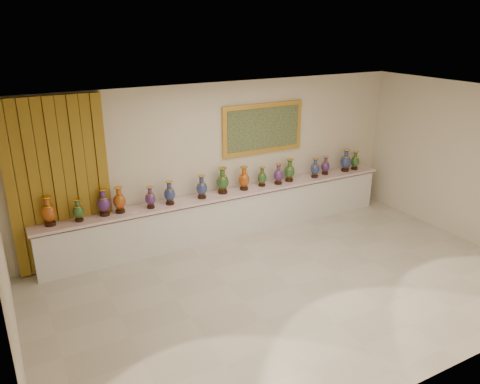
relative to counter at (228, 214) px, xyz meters
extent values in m
plane|color=beige|center=(0.00, -2.27, -0.44)|extent=(8.00, 8.00, 0.00)
plane|color=beige|center=(0.00, 0.23, 1.06)|extent=(8.00, 0.00, 8.00)
plane|color=beige|center=(-4.00, -2.27, 1.06)|extent=(0.00, 5.00, 5.00)
plane|color=beige|center=(4.00, -2.27, 1.06)|extent=(0.00, 5.00, 5.00)
plane|color=white|center=(0.00, -2.27, 2.56)|extent=(8.00, 8.00, 0.00)
cube|color=gold|center=(-3.03, 0.17, 1.06)|extent=(1.64, 0.14, 2.95)
cube|color=gold|center=(0.91, 0.19, 1.60)|extent=(1.80, 0.06, 1.00)
cube|color=#193118|center=(0.91, 0.16, 1.60)|extent=(1.62, 0.02, 0.82)
cube|color=white|center=(0.00, 0.00, -0.03)|extent=(7.20, 0.42, 0.81)
cube|color=#FBD3D9|center=(0.00, -0.02, 0.44)|extent=(7.28, 0.48, 0.05)
cylinder|color=black|center=(-3.27, 0.00, 0.49)|extent=(0.18, 0.18, 0.05)
cone|color=gold|center=(-3.27, 0.00, 0.54)|extent=(0.15, 0.15, 0.03)
ellipsoid|color=#820B02|center=(-3.27, 0.00, 0.68)|extent=(0.31, 0.31, 0.29)
cylinder|color=gold|center=(-3.27, 0.00, 0.81)|extent=(0.16, 0.16, 0.01)
cylinder|color=#820B02|center=(-3.27, 0.00, 0.87)|extent=(0.09, 0.09, 0.11)
cone|color=#820B02|center=(-3.27, 0.00, 0.94)|extent=(0.16, 0.16, 0.04)
cylinder|color=gold|center=(-3.27, 0.00, 0.96)|extent=(0.16, 0.16, 0.01)
cylinder|color=black|center=(-2.82, -0.05, 0.48)|extent=(0.14, 0.14, 0.04)
cone|color=gold|center=(-2.82, -0.05, 0.53)|extent=(0.12, 0.12, 0.03)
ellipsoid|color=black|center=(-2.82, -0.05, 0.63)|extent=(0.22, 0.22, 0.23)
cylinder|color=gold|center=(-2.82, -0.05, 0.73)|extent=(0.12, 0.12, 0.01)
cylinder|color=black|center=(-2.82, -0.05, 0.78)|extent=(0.07, 0.07, 0.08)
cone|color=black|center=(-2.82, -0.05, 0.84)|extent=(0.12, 0.12, 0.03)
cylinder|color=gold|center=(-2.82, -0.05, 0.85)|extent=(0.13, 0.13, 0.01)
cylinder|color=black|center=(-2.38, 0.00, 0.49)|extent=(0.17, 0.17, 0.05)
cone|color=gold|center=(-2.38, 0.00, 0.54)|extent=(0.15, 0.15, 0.03)
ellipsoid|color=#230E4D|center=(-2.38, 0.00, 0.67)|extent=(0.28, 0.28, 0.28)
cylinder|color=gold|center=(-2.38, 0.00, 0.79)|extent=(0.15, 0.15, 0.01)
cylinder|color=#230E4D|center=(-2.38, 0.00, 0.85)|extent=(0.09, 0.09, 0.10)
cone|color=#230E4D|center=(-2.38, 0.00, 0.92)|extent=(0.15, 0.15, 0.04)
cylinder|color=gold|center=(-2.38, 0.00, 0.94)|extent=(0.16, 0.16, 0.01)
cylinder|color=black|center=(-2.11, 0.00, 0.49)|extent=(0.17, 0.17, 0.05)
cone|color=gold|center=(-2.11, 0.00, 0.54)|extent=(0.15, 0.15, 0.03)
ellipsoid|color=#820B02|center=(-2.11, 0.00, 0.67)|extent=(0.23, 0.23, 0.27)
cylinder|color=gold|center=(-2.11, 0.00, 0.78)|extent=(0.15, 0.15, 0.01)
cylinder|color=#820B02|center=(-2.11, 0.00, 0.84)|extent=(0.09, 0.09, 0.10)
cone|color=#820B02|center=(-2.11, 0.00, 0.91)|extent=(0.15, 0.15, 0.04)
cylinder|color=gold|center=(-2.11, 0.00, 0.93)|extent=(0.15, 0.15, 0.01)
cylinder|color=black|center=(-1.57, -0.05, 0.48)|extent=(0.14, 0.14, 0.04)
cone|color=gold|center=(-1.57, -0.05, 0.53)|extent=(0.12, 0.12, 0.03)
ellipsoid|color=#230E4D|center=(-1.57, -0.05, 0.64)|extent=(0.22, 0.22, 0.23)
cylinder|color=gold|center=(-1.57, -0.05, 0.74)|extent=(0.13, 0.13, 0.01)
cylinder|color=#230E4D|center=(-1.57, -0.05, 0.79)|extent=(0.07, 0.07, 0.08)
cone|color=#230E4D|center=(-1.57, -0.05, 0.85)|extent=(0.13, 0.13, 0.03)
cylinder|color=gold|center=(-1.57, -0.05, 0.86)|extent=(0.13, 0.13, 0.01)
cylinder|color=black|center=(-1.20, -0.05, 0.49)|extent=(0.16, 0.16, 0.04)
cone|color=gold|center=(-1.20, -0.05, 0.53)|extent=(0.14, 0.14, 0.03)
ellipsoid|color=#0D1345|center=(-1.20, -0.05, 0.66)|extent=(0.22, 0.22, 0.26)
cylinder|color=gold|center=(-1.20, -0.05, 0.77)|extent=(0.14, 0.14, 0.01)
cylinder|color=#0D1345|center=(-1.20, -0.05, 0.82)|extent=(0.08, 0.08, 0.09)
cone|color=#0D1345|center=(-1.20, -0.05, 0.89)|extent=(0.14, 0.14, 0.03)
cylinder|color=gold|center=(-1.20, -0.05, 0.90)|extent=(0.14, 0.14, 0.01)
cylinder|color=black|center=(-0.56, -0.04, 0.49)|extent=(0.16, 0.16, 0.04)
cone|color=gold|center=(-0.56, -0.04, 0.54)|extent=(0.14, 0.14, 0.03)
ellipsoid|color=#0D1345|center=(-0.56, -0.04, 0.66)|extent=(0.27, 0.27, 0.26)
cylinder|color=gold|center=(-0.56, -0.04, 0.77)|extent=(0.14, 0.14, 0.01)
cylinder|color=#0D1345|center=(-0.56, -0.04, 0.83)|extent=(0.08, 0.08, 0.09)
cone|color=#0D1345|center=(-0.56, -0.04, 0.89)|extent=(0.14, 0.14, 0.03)
cylinder|color=gold|center=(-0.56, -0.04, 0.91)|extent=(0.15, 0.15, 0.01)
cylinder|color=black|center=(-0.10, 0.01, 0.49)|extent=(0.18, 0.18, 0.05)
cone|color=gold|center=(-0.10, 0.01, 0.55)|extent=(0.16, 0.16, 0.03)
ellipsoid|color=black|center=(-0.10, 0.01, 0.69)|extent=(0.24, 0.24, 0.30)
cylinder|color=gold|center=(-0.10, 0.01, 0.82)|extent=(0.16, 0.16, 0.01)
cylinder|color=black|center=(-0.10, 0.01, 0.88)|extent=(0.10, 0.10, 0.11)
cone|color=black|center=(-0.10, 0.01, 0.96)|extent=(0.16, 0.16, 0.04)
cylinder|color=gold|center=(-0.10, 0.01, 0.98)|extent=(0.17, 0.17, 0.01)
cylinder|color=black|center=(0.37, -0.01, 0.49)|extent=(0.17, 0.17, 0.05)
cone|color=gold|center=(0.37, -0.01, 0.54)|extent=(0.15, 0.15, 0.03)
ellipsoid|color=#820B02|center=(0.37, -0.01, 0.67)|extent=(0.25, 0.25, 0.28)
cylinder|color=gold|center=(0.37, -0.01, 0.79)|extent=(0.15, 0.15, 0.01)
cylinder|color=#820B02|center=(0.37, -0.01, 0.85)|extent=(0.09, 0.09, 0.10)
cone|color=#820B02|center=(0.37, -0.01, 0.92)|extent=(0.15, 0.15, 0.04)
cylinder|color=gold|center=(0.37, -0.01, 0.93)|extent=(0.16, 0.16, 0.01)
cylinder|color=black|center=(0.79, 0.01, 0.48)|extent=(0.14, 0.14, 0.04)
cone|color=gold|center=(0.79, 0.01, 0.53)|extent=(0.12, 0.12, 0.03)
ellipsoid|color=black|center=(0.79, 0.01, 0.64)|extent=(0.21, 0.21, 0.23)
cylinder|color=gold|center=(0.79, 0.01, 0.74)|extent=(0.13, 0.13, 0.01)
cylinder|color=black|center=(0.79, 0.01, 0.79)|extent=(0.07, 0.07, 0.08)
cone|color=black|center=(0.79, 0.01, 0.85)|extent=(0.13, 0.13, 0.03)
cylinder|color=gold|center=(0.79, 0.01, 0.86)|extent=(0.13, 0.13, 0.01)
cylinder|color=black|center=(1.15, -0.05, 0.49)|extent=(0.15, 0.15, 0.04)
cone|color=gold|center=(1.15, -0.05, 0.53)|extent=(0.13, 0.13, 0.03)
ellipsoid|color=#230E4D|center=(1.15, -0.05, 0.65)|extent=(0.26, 0.26, 0.25)
cylinder|color=gold|center=(1.15, -0.05, 0.76)|extent=(0.14, 0.14, 0.01)
cylinder|color=#230E4D|center=(1.15, -0.05, 0.81)|extent=(0.08, 0.08, 0.09)
cone|color=#230E4D|center=(1.15, -0.05, 0.88)|extent=(0.14, 0.14, 0.03)
cylinder|color=gold|center=(1.15, -0.05, 0.89)|extent=(0.14, 0.14, 0.01)
cylinder|color=black|center=(1.45, 0.00, 0.49)|extent=(0.17, 0.17, 0.05)
cone|color=gold|center=(1.45, 0.00, 0.54)|extent=(0.15, 0.15, 0.03)
ellipsoid|color=black|center=(1.45, 0.00, 0.67)|extent=(0.26, 0.26, 0.28)
cylinder|color=gold|center=(1.45, 0.00, 0.79)|extent=(0.15, 0.15, 0.01)
cylinder|color=black|center=(1.45, 0.00, 0.85)|extent=(0.09, 0.09, 0.10)
cone|color=black|center=(1.45, 0.00, 0.92)|extent=(0.15, 0.15, 0.04)
cylinder|color=gold|center=(1.45, 0.00, 0.94)|extent=(0.16, 0.16, 0.01)
cylinder|color=black|center=(2.08, -0.05, 0.48)|extent=(0.15, 0.15, 0.04)
cone|color=gold|center=(2.08, -0.05, 0.53)|extent=(0.13, 0.13, 0.03)
ellipsoid|color=#0D1345|center=(2.08, -0.05, 0.65)|extent=(0.23, 0.23, 0.25)
cylinder|color=gold|center=(2.08, -0.05, 0.75)|extent=(0.13, 0.13, 0.01)
cylinder|color=#0D1345|center=(2.08, -0.05, 0.81)|extent=(0.08, 0.08, 0.09)
cone|color=#0D1345|center=(2.08, -0.05, 0.87)|extent=(0.13, 0.13, 0.03)
cylinder|color=gold|center=(2.08, -0.05, 0.88)|extent=(0.14, 0.14, 0.01)
cylinder|color=black|center=(2.41, 0.02, 0.48)|extent=(0.14, 0.14, 0.04)
cone|color=gold|center=(2.41, 0.02, 0.53)|extent=(0.12, 0.12, 0.03)
ellipsoid|color=#230E4D|center=(2.41, 0.02, 0.64)|extent=(0.21, 0.21, 0.23)
cylinder|color=gold|center=(2.41, 0.02, 0.74)|extent=(0.13, 0.13, 0.01)
cylinder|color=#230E4D|center=(2.41, 0.02, 0.79)|extent=(0.07, 0.07, 0.08)
cone|color=#230E4D|center=(2.41, 0.02, 0.84)|extent=(0.13, 0.13, 0.03)
cylinder|color=gold|center=(2.41, 0.02, 0.86)|extent=(0.13, 0.13, 0.01)
cylinder|color=black|center=(2.94, -0.02, 0.49)|extent=(0.17, 0.17, 0.05)
cone|color=gold|center=(2.94, -0.02, 0.54)|extent=(0.15, 0.15, 0.03)
ellipsoid|color=#0D1345|center=(2.94, -0.02, 0.68)|extent=(0.29, 0.29, 0.29)
cylinder|color=gold|center=(2.94, -0.02, 0.80)|extent=(0.16, 0.16, 0.01)
cylinder|color=#0D1345|center=(2.94, -0.02, 0.86)|extent=(0.09, 0.09, 0.10)
cone|color=#0D1345|center=(2.94, -0.02, 0.93)|extent=(0.16, 0.16, 0.04)
cylinder|color=gold|center=(2.94, -0.02, 0.95)|extent=(0.16, 0.16, 0.01)
cylinder|color=black|center=(3.21, -0.02, 0.48)|extent=(0.15, 0.15, 0.04)
cone|color=gold|center=(3.21, -0.02, 0.53)|extent=(0.13, 0.13, 0.03)
ellipsoid|color=black|center=(3.21, -0.02, 0.65)|extent=(0.19, 0.19, 0.24)
cylinder|color=gold|center=(3.21, -0.02, 0.75)|extent=(0.13, 0.13, 0.01)
cylinder|color=black|center=(3.21, -0.02, 0.80)|extent=(0.08, 0.08, 0.09)
cone|color=black|center=(3.21, -0.02, 0.86)|extent=(0.13, 0.13, 0.03)
cylinder|color=gold|center=(3.21, -0.02, 0.88)|extent=(0.14, 0.14, 0.01)
cube|color=white|center=(-1.91, -0.14, 0.47)|extent=(0.10, 0.06, 0.00)
camera|label=1|loc=(-3.89, -7.65, 3.62)|focal=35.00mm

